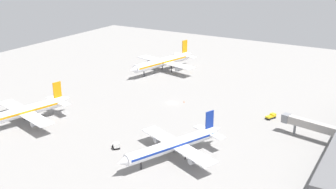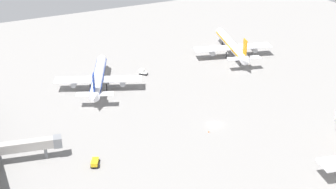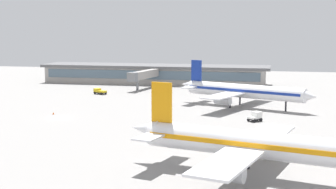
# 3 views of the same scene
# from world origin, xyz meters

# --- Properties ---
(ground) EXTENTS (288.00, 288.00, 0.00)m
(ground) POSITION_xyz_m (0.00, 0.00, 0.00)
(ground) COLOR gray
(airplane_at_gate) EXTENTS (43.44, 35.46, 13.41)m
(airplane_at_gate) POSITION_xyz_m (-49.74, 38.20, 4.88)
(airplane_at_gate) COLOR white
(airplane_at_gate) RESTS_ON ground
(airplane_distant) EXTENTS (39.50, 32.66, 12.64)m
(airplane_distant) POSITION_xyz_m (-43.56, -26.05, 4.60)
(airplane_distant) COLOR white
(airplane_distant) RESTS_ON ground
(pushback_tractor) EXTENTS (4.79, 3.58, 1.90)m
(pushback_tractor) POSITION_xyz_m (4.92, -43.08, 0.97)
(pushback_tractor) COLOR black
(pushback_tractor) RESTS_ON ground
(baggage_tug) EXTENTS (3.65, 3.74, 2.30)m
(baggage_tug) POSITION_xyz_m (-47.90, -5.94, 1.16)
(baggage_tug) COLOR black
(baggage_tug) RESTS_ON ground
(jet_bridge) EXTENTS (6.79, 20.71, 6.74)m
(jet_bridge) POSITION_xyz_m (-5.82, -59.60, 5.14)
(jet_bridge) COLOR #9E9993
(jet_bridge) RESTS_ON ground
(safety_cone_near_gate) EXTENTS (0.44, 0.44, 0.60)m
(safety_cone_near_gate) POSITION_xyz_m (3.28, -4.25, 0.30)
(safety_cone_near_gate) COLOR #EA590C
(safety_cone_near_gate) RESTS_ON ground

